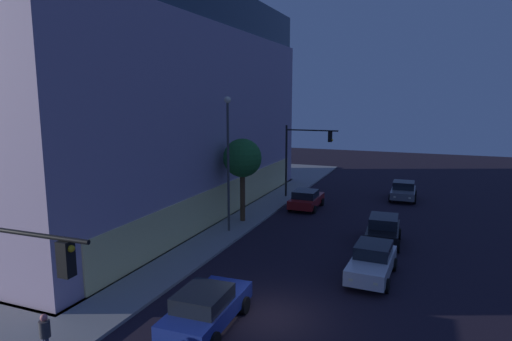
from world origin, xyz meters
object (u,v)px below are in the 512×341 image
car_black (383,230)px  car_grey (403,191)px  traffic_light_far_corner (302,149)px  street_lamp_sidewalk (228,149)px  car_blue (206,307)px  car_white (372,261)px  modern_building (109,104)px  pedestrian_waiting (45,333)px  sidewalk_tree (242,159)px  car_red (306,199)px

car_black → car_grey: size_ratio=1.00×
traffic_light_far_corner → street_lamp_sidewalk: (-11.36, 1.77, 1.19)m
car_grey → car_blue: bearing=167.4°
car_white → car_grey: size_ratio=1.12×
modern_building → pedestrian_waiting: 23.80m
pedestrian_waiting → sidewalk_tree: bearing=2.2°
modern_building → sidewalk_tree: (-0.62, -11.95, -3.75)m
car_blue → car_black: size_ratio=1.16×
car_red → street_lamp_sidewalk: bearing=159.5°
car_white → pedestrian_waiting: bearing=141.5°
car_blue → car_grey: size_ratio=1.16×
car_white → car_grey: car_white is taller
pedestrian_waiting → car_white: pedestrian_waiting is taller
modern_building → car_blue: bearing=-131.6°
street_lamp_sidewalk → pedestrian_waiting: 16.26m
traffic_light_far_corner → car_grey: 9.70m
car_blue → car_white: size_ratio=1.03×
car_black → car_red: bearing=45.0°
street_lamp_sidewalk → sidewalk_tree: street_lamp_sidewalk is taller
sidewalk_tree → car_blue: 15.20m
modern_building → car_grey: size_ratio=7.85×
car_blue → car_white: car_white is taller
pedestrian_waiting → car_black: bearing=-28.2°
car_grey → pedestrian_waiting: bearing=162.3°
pedestrian_waiting → car_blue: 5.68m
sidewalk_tree → car_black: size_ratio=1.42×
street_lamp_sidewalk → car_white: 11.65m
car_white → traffic_light_far_corner: bearing=27.6°
car_white → car_black: 5.55m
sidewalk_tree → car_black: (-1.05, -9.90, -3.79)m
street_lamp_sidewalk → car_grey: 18.33m
traffic_light_far_corner → street_lamp_sidewalk: bearing=171.1°
traffic_light_far_corner → car_white: (-15.40, -8.06, -3.60)m
modern_building → sidewalk_tree: 12.54m
modern_building → car_grey: 26.09m
car_black → car_red: 9.50m
pedestrian_waiting → car_red: bearing=-5.9°
traffic_light_far_corner → modern_building: bearing=120.6°
car_blue → car_grey: 26.51m
traffic_light_far_corner → car_red: 5.00m
pedestrian_waiting → car_grey: pedestrian_waiting is taller
modern_building → car_red: bearing=-71.6°
sidewalk_tree → car_white: bearing=-123.6°
street_lamp_sidewalk → pedestrian_waiting: street_lamp_sidewalk is taller
pedestrian_waiting → car_blue: (4.19, -3.82, -0.32)m
car_blue → modern_building: bearing=48.4°
street_lamp_sidewalk → car_grey: bearing=-35.3°
street_lamp_sidewalk → car_red: street_lamp_sidewalk is taller
modern_building → sidewalk_tree: modern_building is taller
traffic_light_far_corner → car_grey: traffic_light_far_corner is taller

